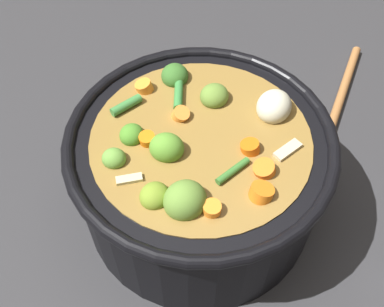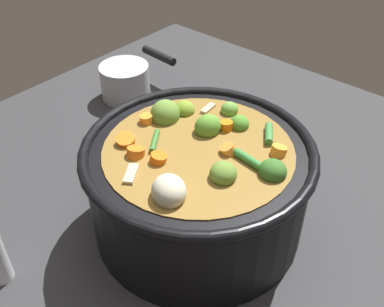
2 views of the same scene
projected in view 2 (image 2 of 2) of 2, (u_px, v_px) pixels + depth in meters
The scene contains 3 objects.
ground_plane at pixel (198, 223), 0.70m from camera, with size 1.10×1.10×0.00m, color #2D2D30.
cooking_pot at pixel (198, 185), 0.65m from camera, with size 0.32×0.32×0.17m.
small_saucepan at pixel (126, 80), 0.98m from camera, with size 0.16×0.11×0.07m.
Camera 2 is at (0.37, 0.31, 0.52)m, focal length 42.57 mm.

